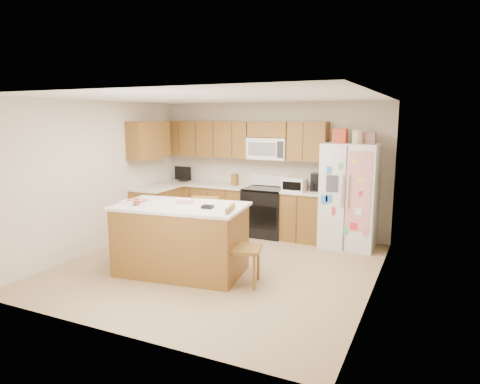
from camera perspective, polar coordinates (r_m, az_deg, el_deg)
The scene contains 9 objects.
ground at distance 6.57m, azimuth -2.95°, elevation -9.89°, with size 4.50×4.50×0.00m, color tan.
room_shell at distance 6.23m, azimuth -3.07°, elevation 2.66°, with size 4.60×4.60×2.52m.
cabinetry at distance 8.33m, azimuth -3.22°, elevation 0.86°, with size 3.36×1.56×2.15m.
stove at distance 8.14m, azimuth 3.41°, elevation -2.53°, with size 0.76×0.65×1.13m.
refrigerator at distance 7.57m, azimuth 14.40°, elevation -0.33°, with size 0.90×0.79×2.04m.
island at distance 6.25m, azimuth -7.86°, elevation -6.18°, with size 1.95×1.29×1.09m.
windsor_chair_left at distance 6.90m, azimuth -14.01°, elevation -5.31°, with size 0.41×0.43×0.95m.
windsor_chair_back at distance 6.81m, azimuth -4.23°, elevation -4.88°, with size 0.53×0.52×1.04m.
windsor_chair_right at distance 5.77m, azimuth 0.28°, elevation -7.45°, with size 0.54×0.55×1.07m.
Camera 1 is at (2.91, -5.46, 2.23)m, focal length 32.00 mm.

